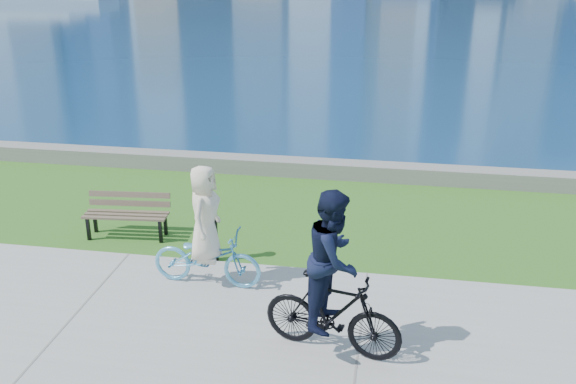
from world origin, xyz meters
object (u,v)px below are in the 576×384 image
at_px(park_bench, 127,211).
at_px(cyclist_woman, 206,242).
at_px(bollard_lamp, 213,223).
at_px(cyclist_man, 333,287).

distance_m(park_bench, cyclist_woman, 2.43).
xyz_separation_m(bollard_lamp, cyclist_woman, (0.12, -0.80, 0.05)).
bearing_deg(cyclist_woman, bollard_lamp, 11.31).
bearing_deg(cyclist_woman, cyclist_man, -121.67).
xyz_separation_m(park_bench, cyclist_man, (3.96, -2.90, 0.48)).
xyz_separation_m(park_bench, bollard_lamp, (1.78, -0.69, 0.21)).
distance_m(park_bench, cyclist_man, 4.93).
xyz_separation_m(park_bench, cyclist_woman, (1.90, -1.49, 0.26)).
xyz_separation_m(bollard_lamp, cyclist_man, (2.18, -2.21, 0.27)).
bearing_deg(cyclist_man, cyclist_woman, 67.97).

